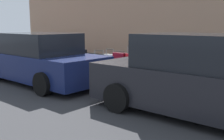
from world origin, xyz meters
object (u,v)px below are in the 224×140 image
object	(u,v)px
suitcase_silver_0	(200,74)
parked_car_navy_1	(40,60)
suitcase_navy_2	(172,68)
suitcase_red_5	(131,64)
suitcase_teal_8	(99,63)
suitcase_teal_1	(185,70)
bollard_post	(55,57)
suitcase_black_3	(156,68)
suitcase_olive_4	(143,69)
suitcase_navy_9	(89,63)
suitcase_black_10	(81,59)
fire_hydrant	(65,57)
suitcase_maroon_6	(120,63)
suitcase_silver_7	(110,63)
parked_car_charcoal_0	(198,78)

from	to	relation	value
suitcase_silver_0	parked_car_navy_1	size ratio (longest dim) A/B	0.18
suitcase_navy_2	suitcase_red_5	world-z (taller)	suitcase_red_5
suitcase_teal_8	suitcase_red_5	bearing A→B (deg)	-178.91
suitcase_teal_1	suitcase_red_5	bearing A→B (deg)	1.75
bollard_post	suitcase_black_3	bearing A→B (deg)	-178.12
suitcase_olive_4	suitcase_red_5	distance (m)	0.47
suitcase_navy_9	suitcase_silver_0	bearing A→B (deg)	-179.34
parked_car_navy_1	suitcase_navy_2	bearing A→B (deg)	-146.27
suitcase_silver_0	suitcase_navy_9	distance (m)	4.37
suitcase_navy_9	bollard_post	bearing A→B (deg)	3.12
suitcase_red_5	suitcase_black_10	size ratio (longest dim) A/B	1.26
suitcase_teal_1	fire_hydrant	world-z (taller)	suitcase_teal_1
suitcase_black_3	parked_car_navy_1	distance (m)	3.82
suitcase_olive_4	suitcase_black_3	bearing A→B (deg)	-177.89
suitcase_black_3	suitcase_teal_8	distance (m)	2.42
suitcase_silver_0	suitcase_maroon_6	xyz separation A→B (m)	(2.89, 0.07, 0.08)
suitcase_teal_1	suitcase_silver_7	size ratio (longest dim) A/B	1.09
suitcase_navy_2	suitcase_olive_4	distance (m)	1.03
suitcase_maroon_6	suitcase_navy_2	bearing A→B (deg)	-176.19
suitcase_silver_7	suitcase_olive_4	bearing A→B (deg)	-179.85
suitcase_red_5	suitcase_teal_8	bearing A→B (deg)	1.09
suitcase_navy_9	suitcase_red_5	bearing A→B (deg)	-179.37
bollard_post	parked_car_navy_1	bearing A→B (deg)	130.23
suitcase_black_10	bollard_post	bearing A→B (deg)	5.49
suitcase_olive_4	suitcase_silver_7	world-z (taller)	suitcase_silver_7
suitcase_teal_1	parked_car_charcoal_0	xyz separation A→B (m)	(-1.24, 2.34, 0.28)
suitcase_teal_1	fire_hydrant	distance (m)	5.34
suitcase_red_5	suitcase_silver_7	bearing A→B (deg)	-0.61
suitcase_navy_9	parked_car_charcoal_0	bearing A→B (deg)	156.30
fire_hydrant	suitcase_black_10	bearing A→B (deg)	179.33
suitcase_red_5	suitcase_maroon_6	distance (m)	0.48
suitcase_olive_4	fire_hydrant	xyz separation A→B (m)	(3.87, -0.01, 0.11)
parked_car_charcoal_0	suitcase_teal_1	bearing A→B (deg)	-62.00
suitcase_maroon_6	suitcase_teal_1	bearing A→B (deg)	-177.61
suitcase_maroon_6	suitcase_silver_7	size ratio (longest dim) A/B	0.94
suitcase_teal_1	parked_car_navy_1	distance (m)	4.64
suitcase_teal_1	suitcase_silver_7	world-z (taller)	suitcase_teal_1
suitcase_black_10	parked_car_navy_1	distance (m)	2.33
suitcase_silver_0	suitcase_olive_4	xyz separation A→B (m)	(1.95, 0.01, -0.03)
suitcase_silver_7	suitcase_silver_0	bearing A→B (deg)	-179.69
suitcase_navy_9	fire_hydrant	size ratio (longest dim) A/B	0.81
suitcase_silver_7	suitcase_navy_2	bearing A→B (deg)	-178.16
suitcase_silver_0	suitcase_navy_2	size ratio (longest dim) A/B	1.04
suitcase_black_3	parked_car_charcoal_0	bearing A→B (deg)	133.72
suitcase_black_3	bollard_post	size ratio (longest dim) A/B	1.32
suitcase_olive_4	suitcase_navy_9	xyz separation A→B (m)	(2.42, 0.04, -0.00)
suitcase_maroon_6	suitcase_navy_9	size ratio (longest dim) A/B	1.36
suitcase_black_3	suitcase_teal_8	bearing A→B (deg)	1.43
parked_car_charcoal_0	parked_car_navy_1	distance (m)	5.24
suitcase_silver_0	suitcase_navy_9	size ratio (longest dim) A/B	1.43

